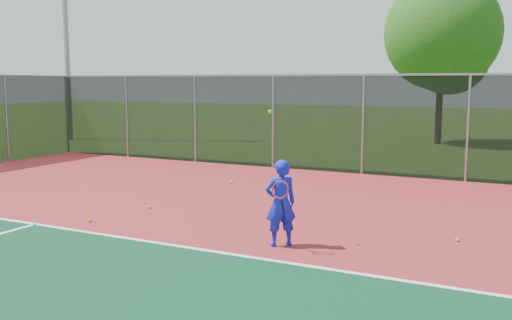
{
  "coord_description": "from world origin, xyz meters",
  "views": [
    {
      "loc": [
        1.8,
        -4.85,
        2.82
      ],
      "look_at": [
        -3.12,
        5.0,
        1.3
      ],
      "focal_mm": 40.0,
      "sensor_mm": 36.0,
      "label": 1
    }
  ],
  "objects": [
    {
      "name": "practice_ball_6",
      "position": [
        -6.19,
        3.65,
        0.06
      ],
      "size": [
        0.07,
        0.07,
        0.07
      ],
      "primitive_type": "sphere",
      "color": "#BBCB17",
      "rests_on": "court_apron"
    },
    {
      "name": "practice_ball_0",
      "position": [
        -5.77,
        8.77,
        0.06
      ],
      "size": [
        0.07,
        0.07,
        0.07
      ],
      "primitive_type": "sphere",
      "color": "#BBCB17",
      "rests_on": "court_apron"
    },
    {
      "name": "tennis_player",
      "position": [
        -2.07,
        3.84,
        0.77
      ],
      "size": [
        0.65,
        0.73,
        2.32
      ],
      "color": "#151FCA",
      "rests_on": "court_apron"
    },
    {
      "name": "court_apron",
      "position": [
        0.0,
        2.0,
        0.01
      ],
      "size": [
        30.0,
        20.0,
        0.02
      ],
      "primitive_type": "cube",
      "color": "maroon",
      "rests_on": "ground"
    },
    {
      "name": "fence_back",
      "position": [
        0.0,
        12.0,
        1.56
      ],
      "size": [
        30.0,
        0.06,
        3.03
      ],
      "color": "black",
      "rests_on": "court_apron"
    },
    {
      "name": "practice_ball_5",
      "position": [
        0.62,
        5.46,
        0.06
      ],
      "size": [
        0.07,
        0.07,
        0.07
      ],
      "primitive_type": "sphere",
      "color": "#BBCB17",
      "rests_on": "court_apron"
    },
    {
      "name": "practice_ball_1",
      "position": [
        -5.87,
        5.18,
        0.06
      ],
      "size": [
        0.07,
        0.07,
        0.07
      ],
      "primitive_type": "sphere",
      "color": "#BBCB17",
      "rests_on": "court_apron"
    },
    {
      "name": "tree_back_left",
      "position": [
        -2.25,
        21.95,
        4.71
      ],
      "size": [
        5.11,
        5.11,
        7.51
      ],
      "color": "#342013",
      "rests_on": "ground"
    }
  ]
}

